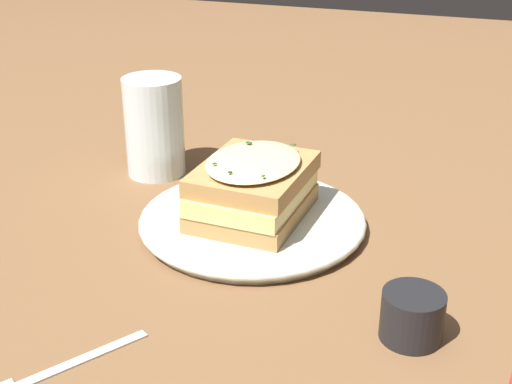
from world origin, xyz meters
The scene contains 5 objects.
ground_plane centered at (0.00, 0.00, 0.00)m, with size 2.40×2.40×0.00m, color brown.
dinner_plate centered at (-0.01, 0.00, 0.01)m, with size 0.24×0.24×0.01m.
sandwich centered at (-0.01, 0.00, 0.05)m, with size 0.14×0.11×0.07m.
water_glass centered at (-0.11, -0.16, 0.06)m, with size 0.07×0.07×0.12m, color silver.
condiment_pot centered at (0.12, 0.18, 0.02)m, with size 0.05×0.05×0.04m, color black.
Camera 1 is at (0.61, 0.22, 0.35)m, focal length 50.00 mm.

